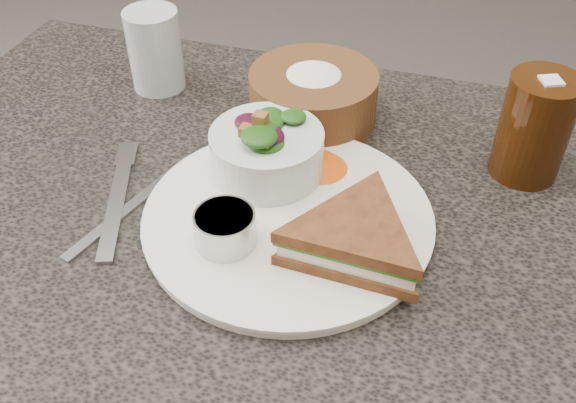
# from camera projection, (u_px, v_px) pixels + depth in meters

# --- Properties ---
(dinner_plate) EXTENTS (0.29, 0.29, 0.01)m
(dinner_plate) POSITION_uv_depth(u_px,v_px,m) (288.00, 219.00, 0.66)
(dinner_plate) COLOR silver
(dinner_plate) RESTS_ON dining_table
(sandwich) EXTENTS (0.17, 0.17, 0.04)m
(sandwich) POSITION_uv_depth(u_px,v_px,m) (355.00, 239.00, 0.60)
(sandwich) COLOR brown
(sandwich) RESTS_ON dinner_plate
(salad_bowl) EXTENTS (0.13, 0.13, 0.07)m
(salad_bowl) POSITION_uv_depth(u_px,v_px,m) (267.00, 145.00, 0.68)
(salad_bowl) COLOR silver
(salad_bowl) RESTS_ON dinner_plate
(dressing_ramekin) EXTENTS (0.07, 0.07, 0.04)m
(dressing_ramekin) POSITION_uv_depth(u_px,v_px,m) (225.00, 229.00, 0.61)
(dressing_ramekin) COLOR #B1B2B5
(dressing_ramekin) RESTS_ON dinner_plate
(orange_wedge) EXTENTS (0.09, 0.09, 0.03)m
(orange_wedge) POSITION_uv_depth(u_px,v_px,m) (320.00, 158.00, 0.70)
(orange_wedge) COLOR #E7530D
(orange_wedge) RESTS_ON dinner_plate
(fork) EXTENTS (0.08, 0.17, 0.00)m
(fork) POSITION_uv_depth(u_px,v_px,m) (116.00, 204.00, 0.68)
(fork) COLOR #9A9CA1
(fork) RESTS_ON dining_table
(knife) EXTENTS (0.06, 0.19, 0.00)m
(knife) POSITION_uv_depth(u_px,v_px,m) (132.00, 206.00, 0.68)
(knife) COLOR #979CA4
(knife) RESTS_ON dining_table
(bread_basket) EXTENTS (0.17, 0.17, 0.09)m
(bread_basket) POSITION_uv_depth(u_px,v_px,m) (313.00, 89.00, 0.78)
(bread_basket) COLOR #57351B
(bread_basket) RESTS_ON dining_table
(cola_glass) EXTENTS (0.10, 0.10, 0.13)m
(cola_glass) POSITION_uv_depth(u_px,v_px,m) (536.00, 123.00, 0.69)
(cola_glass) COLOR black
(cola_glass) RESTS_ON dining_table
(water_glass) EXTENTS (0.08, 0.08, 0.11)m
(water_glass) POSITION_uv_depth(u_px,v_px,m) (155.00, 50.00, 0.83)
(water_glass) COLOR #ABB7BD
(water_glass) RESTS_ON dining_table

